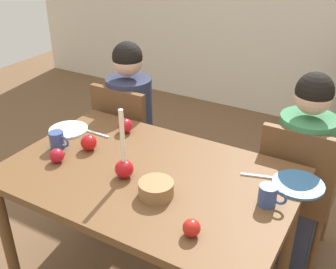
% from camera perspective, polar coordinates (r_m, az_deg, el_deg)
% --- Properties ---
extents(dining_table, '(1.40, 0.90, 0.75)m').
position_cam_1_polar(dining_table, '(2.01, -2.88, -7.46)').
color(dining_table, brown).
rests_on(dining_table, ground).
extents(chair_left, '(0.40, 0.40, 0.90)m').
position_cam_1_polar(chair_left, '(2.78, -5.61, -0.43)').
color(chair_left, brown).
rests_on(chair_left, ground).
extents(chair_right, '(0.40, 0.40, 0.90)m').
position_cam_1_polar(chair_right, '(2.39, 17.69, -6.98)').
color(chair_right, brown).
rests_on(chair_right, ground).
extents(person_left_child, '(0.30, 0.30, 1.17)m').
position_cam_1_polar(person_left_child, '(2.78, -5.28, 0.89)').
color(person_left_child, '#33384C').
rests_on(person_left_child, ground).
extents(person_right_child, '(0.30, 0.30, 1.17)m').
position_cam_1_polar(person_right_child, '(2.39, 18.08, -5.44)').
color(person_right_child, '#33384C').
rests_on(person_right_child, ground).
extents(candle_centerpiece, '(0.09, 0.09, 0.35)m').
position_cam_1_polar(candle_centerpiece, '(1.91, -6.25, -4.18)').
color(candle_centerpiece, red).
rests_on(candle_centerpiece, dining_table).
extents(plate_left, '(0.22, 0.22, 0.01)m').
position_cam_1_polar(plate_left, '(2.41, -13.90, 0.68)').
color(plate_left, silver).
rests_on(plate_left, dining_table).
extents(plate_right, '(0.24, 0.24, 0.01)m').
position_cam_1_polar(plate_right, '(1.97, 17.93, -6.72)').
color(plate_right, teal).
rests_on(plate_right, dining_table).
extents(mug_left, '(0.12, 0.08, 0.10)m').
position_cam_1_polar(mug_left, '(2.22, -15.36, -0.81)').
color(mug_left, '#33477F').
rests_on(mug_left, dining_table).
extents(mug_right, '(0.12, 0.08, 0.09)m').
position_cam_1_polar(mug_right, '(1.79, 14.02, -8.38)').
color(mug_right, '#33477F').
rests_on(mug_right, dining_table).
extents(fork_left, '(0.18, 0.02, 0.01)m').
position_cam_1_polar(fork_left, '(2.34, -10.04, 0.14)').
color(fork_left, silver).
rests_on(fork_left, dining_table).
extents(fork_right, '(0.18, 0.06, 0.01)m').
position_cam_1_polar(fork_right, '(1.98, 12.85, -5.77)').
color(fork_right, silver).
rests_on(fork_right, dining_table).
extents(bowl_walnuts, '(0.16, 0.16, 0.07)m').
position_cam_1_polar(bowl_walnuts, '(1.80, -1.69, -7.68)').
color(bowl_walnuts, olive).
rests_on(bowl_walnuts, dining_table).
extents(apple_near_candle, '(0.08, 0.08, 0.08)m').
position_cam_1_polar(apple_near_candle, '(2.32, -6.07, 1.25)').
color(apple_near_candle, red).
rests_on(apple_near_candle, dining_table).
extents(apple_by_left_plate, '(0.09, 0.09, 0.09)m').
position_cam_1_polar(apple_by_left_plate, '(2.17, -11.15, -1.13)').
color(apple_by_left_plate, red).
rests_on(apple_by_left_plate, dining_table).
extents(apple_by_right_mug, '(0.07, 0.07, 0.07)m').
position_cam_1_polar(apple_by_right_mug, '(1.60, 3.35, -13.04)').
color(apple_by_right_mug, red).
rests_on(apple_by_right_mug, dining_table).
extents(apple_far_edge, '(0.07, 0.07, 0.07)m').
position_cam_1_polar(apple_far_edge, '(2.10, -15.44, -2.90)').
color(apple_far_edge, '#B11521').
rests_on(apple_far_edge, dining_table).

